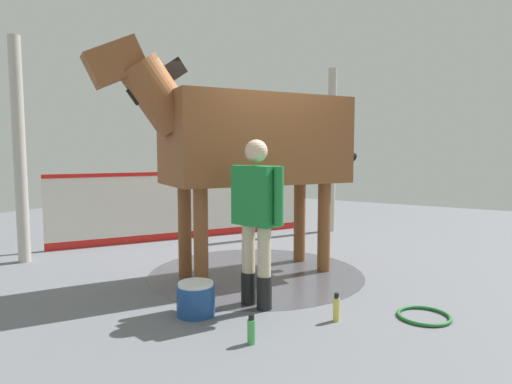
{
  "coord_description": "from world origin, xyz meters",
  "views": [
    {
      "loc": [
        -4.72,
        -2.95,
        1.53
      ],
      "look_at": [
        -0.64,
        -0.43,
        1.07
      ],
      "focal_mm": 30.95,
      "sensor_mm": 36.0,
      "label": 1
    }
  ],
  "objects": [
    {
      "name": "handler",
      "position": [
        -1.14,
        -0.74,
        0.94
      ],
      "size": [
        0.31,
        0.65,
        1.63
      ],
      "rotation": [
        0.0,
        0.0,
        6.07
      ],
      "color": "black",
      "rests_on": "ground"
    },
    {
      "name": "bottle_shampoo",
      "position": [
        -1.08,
        -1.55,
        0.12
      ],
      "size": [
        0.06,
        0.06,
        0.26
      ],
      "color": "#D8CC4C",
      "rests_on": "ground"
    },
    {
      "name": "barrier_wall",
      "position": [
        1.17,
        2.04,
        0.54
      ],
      "size": [
        4.02,
        2.49,
        1.17
      ],
      "color": "silver",
      "rests_on": "ground"
    },
    {
      "name": "horse",
      "position": [
        -0.24,
        -0.07,
        1.65
      ],
      "size": [
        3.08,
        2.14,
        2.71
      ],
      "rotation": [
        0.0,
        0.0,
        2.59
      ],
      "color": "brown",
      "rests_on": "ground"
    },
    {
      "name": "wet_patch",
      "position": [
        -0.14,
        -0.12,
        0.0
      ],
      "size": [
        2.66,
        2.66,
        0.0
      ],
      "primitive_type": "cylinder",
      "color": "#4C4C54",
      "rests_on": "ground"
    },
    {
      "name": "bottle_spray",
      "position": [
        -1.88,
        -1.15,
        0.11
      ],
      "size": [
        0.07,
        0.07,
        0.24
      ],
      "color": "#4CA559",
      "rests_on": "ground"
    },
    {
      "name": "hose_coil",
      "position": [
        -0.58,
        -2.21,
        0.02
      ],
      "size": [
        0.48,
        0.48,
        0.03
      ],
      "primitive_type": "torus",
      "color": "#267233",
      "rests_on": "ground"
    },
    {
      "name": "wash_bucket",
      "position": [
        -1.62,
        -0.38,
        0.15
      ],
      "size": [
        0.36,
        0.36,
        0.31
      ],
      "color": "#1E478C",
      "rests_on": "ground"
    },
    {
      "name": "ground_plane",
      "position": [
        0.0,
        0.0,
        -0.01
      ],
      "size": [
        16.0,
        16.0,
        0.02
      ],
      "primitive_type": "cube",
      "color": "slate"
    },
    {
      "name": "roof_post_near",
      "position": [
        -1.33,
        2.89,
        1.52
      ],
      "size": [
        0.16,
        0.16,
        3.04
      ],
      "primitive_type": "cylinder",
      "color": "#B7B2A8",
      "rests_on": "ground"
    },
    {
      "name": "roof_post_far",
      "position": [
        3.07,
        0.2,
        1.52
      ],
      "size": [
        0.16,
        0.16,
        3.04
      ],
      "primitive_type": "cylinder",
      "color": "#B7B2A8",
      "rests_on": "ground"
    }
  ]
}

